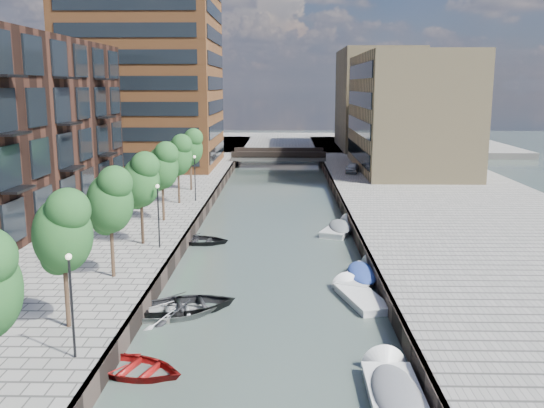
{
  "coord_description": "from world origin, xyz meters",
  "views": [
    {
      "loc": [
        0.81,
        -13.52,
        11.26
      ],
      "look_at": [
        0.0,
        25.95,
        3.5
      ],
      "focal_mm": 40.0,
      "sensor_mm": 36.0,
      "label": 1
    }
  ],
  "objects_px": {
    "tree_2": "(110,199)",
    "car": "(353,168)",
    "tree_5": "(178,155)",
    "tree_6": "(190,147)",
    "motorboat_2": "(357,297)",
    "bridge": "(279,156)",
    "sloop_4": "(198,243)",
    "motorboat_3": "(364,275)",
    "sloop_2": "(134,373)",
    "tree_3": "(140,179)",
    "motorboat_1": "(394,393)",
    "sloop_1": "(187,311)",
    "tree_1": "(62,230)",
    "tree_4": "(162,165)",
    "motorboat_4": "(342,228)",
    "sloop_3": "(174,317)"
  },
  "relations": [
    {
      "from": "tree_5",
      "to": "motorboat_4",
      "type": "height_order",
      "value": "tree_5"
    },
    {
      "from": "tree_2",
      "to": "motorboat_2",
      "type": "relative_size",
      "value": 1.19
    },
    {
      "from": "tree_5",
      "to": "car",
      "type": "bearing_deg",
      "value": 47.84
    },
    {
      "from": "tree_4",
      "to": "sloop_2",
      "type": "distance_m",
      "value": 24.13
    },
    {
      "from": "sloop_2",
      "to": "motorboat_3",
      "type": "height_order",
      "value": "motorboat_3"
    },
    {
      "from": "bridge",
      "to": "sloop_3",
      "type": "bearing_deg",
      "value": -94.64
    },
    {
      "from": "bridge",
      "to": "motorboat_4",
      "type": "relative_size",
      "value": 2.3
    },
    {
      "from": "sloop_3",
      "to": "car",
      "type": "relative_size",
      "value": 1.23
    },
    {
      "from": "tree_5",
      "to": "motorboat_3",
      "type": "relative_size",
      "value": 1.08
    },
    {
      "from": "sloop_2",
      "to": "tree_6",
      "type": "bearing_deg",
      "value": 23.34
    },
    {
      "from": "tree_1",
      "to": "motorboat_3",
      "type": "height_order",
      "value": "tree_1"
    },
    {
      "from": "tree_3",
      "to": "car",
      "type": "height_order",
      "value": "tree_3"
    },
    {
      "from": "motorboat_4",
      "to": "car",
      "type": "distance_m",
      "value": 25.7
    },
    {
      "from": "tree_2",
      "to": "car",
      "type": "height_order",
      "value": "tree_2"
    },
    {
      "from": "sloop_1",
      "to": "sloop_2",
      "type": "distance_m",
      "value": 6.9
    },
    {
      "from": "bridge",
      "to": "motorboat_2",
      "type": "distance_m",
      "value": 54.69
    },
    {
      "from": "motorboat_1",
      "to": "bridge",
      "type": "bearing_deg",
      "value": 94.26
    },
    {
      "from": "bridge",
      "to": "tree_4",
      "type": "distance_m",
      "value": 41.08
    },
    {
      "from": "tree_3",
      "to": "motorboat_1",
      "type": "height_order",
      "value": "tree_3"
    },
    {
      "from": "sloop_2",
      "to": "motorboat_2",
      "type": "relative_size",
      "value": 0.85
    },
    {
      "from": "tree_4",
      "to": "motorboat_3",
      "type": "bearing_deg",
      "value": -37.85
    },
    {
      "from": "sloop_3",
      "to": "sloop_1",
      "type": "bearing_deg",
      "value": -46.54
    },
    {
      "from": "sloop_3",
      "to": "motorboat_1",
      "type": "xyz_separation_m",
      "value": [
        9.49,
        -7.8,
        0.22
      ]
    },
    {
      "from": "car",
      "to": "sloop_1",
      "type": "bearing_deg",
      "value": -93.55
    },
    {
      "from": "tree_6",
      "to": "tree_4",
      "type": "bearing_deg",
      "value": -90.0
    },
    {
      "from": "tree_1",
      "to": "tree_2",
      "type": "xyz_separation_m",
      "value": [
        0.0,
        7.0,
        0.0
      ]
    },
    {
      "from": "sloop_4",
      "to": "motorboat_3",
      "type": "xyz_separation_m",
      "value": [
        10.99,
        -7.82,
        0.21
      ]
    },
    {
      "from": "tree_2",
      "to": "tree_5",
      "type": "xyz_separation_m",
      "value": [
        0.0,
        21.0,
        0.0
      ]
    },
    {
      "from": "sloop_3",
      "to": "car",
      "type": "xyz_separation_m",
      "value": [
        13.59,
        43.57,
        1.6
      ]
    },
    {
      "from": "tree_1",
      "to": "sloop_4",
      "type": "distance_m",
      "value": 18.9
    },
    {
      "from": "tree_5",
      "to": "tree_6",
      "type": "distance_m",
      "value": 7.0
    },
    {
      "from": "tree_3",
      "to": "tree_5",
      "type": "distance_m",
      "value": 14.0
    },
    {
      "from": "bridge",
      "to": "tree_1",
      "type": "relative_size",
      "value": 2.18
    },
    {
      "from": "tree_4",
      "to": "motorboat_1",
      "type": "height_order",
      "value": "tree_4"
    },
    {
      "from": "tree_6",
      "to": "motorboat_4",
      "type": "height_order",
      "value": "tree_6"
    },
    {
      "from": "sloop_1",
      "to": "motorboat_1",
      "type": "xyz_separation_m",
      "value": [
        8.97,
        -8.62,
        0.22
      ]
    },
    {
      "from": "motorboat_2",
      "to": "car",
      "type": "height_order",
      "value": "car"
    },
    {
      "from": "tree_6",
      "to": "motorboat_2",
      "type": "distance_m",
      "value": 31.83
    },
    {
      "from": "tree_5",
      "to": "car",
      "type": "distance_m",
      "value": 26.26
    },
    {
      "from": "sloop_4",
      "to": "motorboat_1",
      "type": "relative_size",
      "value": 0.81
    },
    {
      "from": "tree_6",
      "to": "sloop_3",
      "type": "height_order",
      "value": "tree_6"
    },
    {
      "from": "tree_1",
      "to": "tree_5",
      "type": "relative_size",
      "value": 1.0
    },
    {
      "from": "motorboat_2",
      "to": "bridge",
      "type": "bearing_deg",
      "value": 95.0
    },
    {
      "from": "motorboat_4",
      "to": "car",
      "type": "bearing_deg",
      "value": 81.94
    },
    {
      "from": "tree_5",
      "to": "sloop_2",
      "type": "bearing_deg",
      "value": -83.71
    },
    {
      "from": "tree_2",
      "to": "tree_3",
      "type": "bearing_deg",
      "value": 90.0
    },
    {
      "from": "bridge",
      "to": "tree_5",
      "type": "bearing_deg",
      "value": -104.44
    },
    {
      "from": "bridge",
      "to": "sloop_4",
      "type": "distance_m",
      "value": 43.49
    },
    {
      "from": "tree_3",
      "to": "motorboat_3",
      "type": "bearing_deg",
      "value": -15.67
    },
    {
      "from": "tree_2",
      "to": "sloop_4",
      "type": "xyz_separation_m",
      "value": [
        3.1,
        10.87,
        -5.31
      ]
    }
  ]
}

